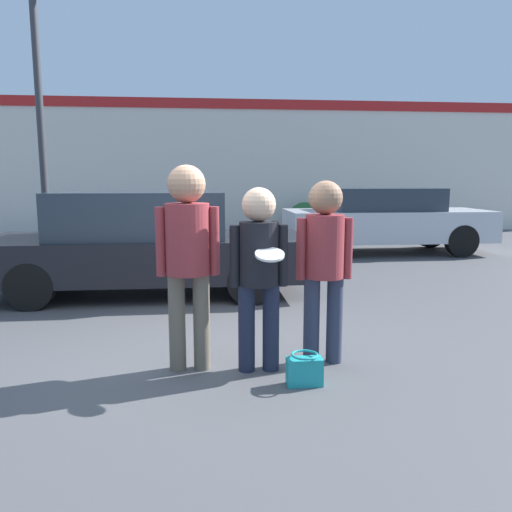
{
  "coord_description": "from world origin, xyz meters",
  "views": [
    {
      "loc": [
        -0.14,
        -4.65,
        1.73
      ],
      "look_at": [
        0.34,
        -0.1,
        1.01
      ],
      "focal_mm": 35.0,
      "sensor_mm": 36.0,
      "label": 1
    }
  ],
  "objects_px": {
    "person_middle_with_frisbee": "(259,264)",
    "parked_car_near": "(146,244)",
    "person_right": "(324,256)",
    "person_left": "(188,247)",
    "street_lamp": "(50,83)",
    "shrub": "(304,218)",
    "parked_car_far": "(386,220)",
    "handbag": "(305,370)"
  },
  "relations": [
    {
      "from": "person_right",
      "to": "person_left",
      "type": "bearing_deg",
      "value": -178.0
    },
    {
      "from": "person_left",
      "to": "street_lamp",
      "type": "height_order",
      "value": "street_lamp"
    },
    {
      "from": "parked_car_near",
      "to": "shrub",
      "type": "height_order",
      "value": "parked_car_near"
    },
    {
      "from": "person_left",
      "to": "parked_car_far",
      "type": "distance_m",
      "value": 8.05
    },
    {
      "from": "street_lamp",
      "to": "handbag",
      "type": "height_order",
      "value": "street_lamp"
    },
    {
      "from": "person_right",
      "to": "parked_car_near",
      "type": "distance_m",
      "value": 3.66
    },
    {
      "from": "person_middle_with_frisbee",
      "to": "street_lamp",
      "type": "bearing_deg",
      "value": 123.17
    },
    {
      "from": "person_middle_with_frisbee",
      "to": "parked_car_far",
      "type": "relative_size",
      "value": 0.36
    },
    {
      "from": "person_left",
      "to": "person_middle_with_frisbee",
      "type": "relative_size",
      "value": 1.12
    },
    {
      "from": "person_right",
      "to": "street_lamp",
      "type": "bearing_deg",
      "value": 129.17
    },
    {
      "from": "parked_car_near",
      "to": "street_lamp",
      "type": "bearing_deg",
      "value": 140.83
    },
    {
      "from": "person_right",
      "to": "shrub",
      "type": "bearing_deg",
      "value": 79.42
    },
    {
      "from": "person_left",
      "to": "person_middle_with_frisbee",
      "type": "bearing_deg",
      "value": -8.13
    },
    {
      "from": "person_right",
      "to": "street_lamp",
      "type": "distance_m",
      "value": 6.09
    },
    {
      "from": "parked_car_far",
      "to": "handbag",
      "type": "xyz_separation_m",
      "value": [
        -3.38,
        -7.23,
        -0.64
      ]
    },
    {
      "from": "parked_car_near",
      "to": "handbag",
      "type": "distance_m",
      "value": 4.01
    },
    {
      "from": "street_lamp",
      "to": "handbag",
      "type": "distance_m",
      "value": 6.68
    },
    {
      "from": "parked_car_near",
      "to": "street_lamp",
      "type": "xyz_separation_m",
      "value": [
        -1.61,
        1.31,
        2.51
      ]
    },
    {
      "from": "parked_car_far",
      "to": "person_left",
      "type": "bearing_deg",
      "value": -122.69
    },
    {
      "from": "parked_car_far",
      "to": "street_lamp",
      "type": "xyz_separation_m",
      "value": [
        -6.68,
        -2.34,
        2.49
      ]
    },
    {
      "from": "person_middle_with_frisbee",
      "to": "shrub",
      "type": "xyz_separation_m",
      "value": [
        2.64,
        10.97,
        -0.48
      ]
    },
    {
      "from": "person_right",
      "to": "parked_car_far",
      "type": "bearing_deg",
      "value": 65.24
    },
    {
      "from": "parked_car_near",
      "to": "handbag",
      "type": "bearing_deg",
      "value": -64.7
    },
    {
      "from": "person_left",
      "to": "parked_car_near",
      "type": "relative_size",
      "value": 0.39
    },
    {
      "from": "parked_car_far",
      "to": "shrub",
      "type": "relative_size",
      "value": 4.67
    },
    {
      "from": "parked_car_near",
      "to": "handbag",
      "type": "relative_size",
      "value": 15.63
    },
    {
      "from": "person_middle_with_frisbee",
      "to": "person_right",
      "type": "bearing_deg",
      "value": 12.03
    },
    {
      "from": "parked_car_near",
      "to": "shrub",
      "type": "xyz_separation_m",
      "value": [
        3.99,
        7.76,
        -0.26
      ]
    },
    {
      "from": "person_middle_with_frisbee",
      "to": "parked_car_near",
      "type": "relative_size",
      "value": 0.35
    },
    {
      "from": "person_left",
      "to": "person_right",
      "type": "bearing_deg",
      "value": 2.0
    },
    {
      "from": "person_middle_with_frisbee",
      "to": "parked_car_near",
      "type": "distance_m",
      "value": 3.49
    },
    {
      "from": "person_middle_with_frisbee",
      "to": "shrub",
      "type": "distance_m",
      "value": 11.29
    },
    {
      "from": "person_middle_with_frisbee",
      "to": "person_right",
      "type": "distance_m",
      "value": 0.64
    },
    {
      "from": "parked_car_far",
      "to": "handbag",
      "type": "distance_m",
      "value": 8.01
    },
    {
      "from": "person_right",
      "to": "person_middle_with_frisbee",
      "type": "bearing_deg",
      "value": -167.97
    },
    {
      "from": "person_right",
      "to": "parked_car_near",
      "type": "height_order",
      "value": "person_right"
    },
    {
      "from": "person_left",
      "to": "parked_car_near",
      "type": "xyz_separation_m",
      "value": [
        -0.72,
        3.12,
        -0.37
      ]
    },
    {
      "from": "person_middle_with_frisbee",
      "to": "shrub",
      "type": "height_order",
      "value": "person_middle_with_frisbee"
    },
    {
      "from": "person_left",
      "to": "handbag",
      "type": "xyz_separation_m",
      "value": [
        0.97,
        -0.46,
        -1.0
      ]
    },
    {
      "from": "person_left",
      "to": "parked_car_far",
      "type": "height_order",
      "value": "person_left"
    },
    {
      "from": "person_middle_with_frisbee",
      "to": "parked_car_near",
      "type": "height_order",
      "value": "person_middle_with_frisbee"
    },
    {
      "from": "shrub",
      "to": "handbag",
      "type": "height_order",
      "value": "shrub"
    }
  ]
}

